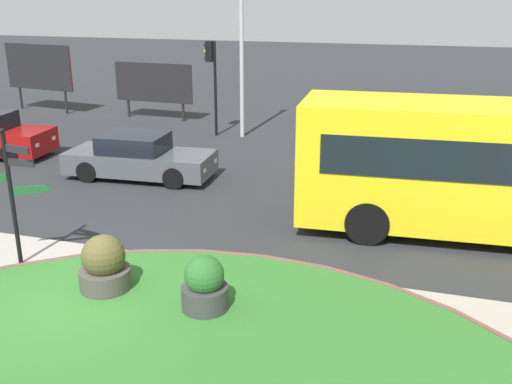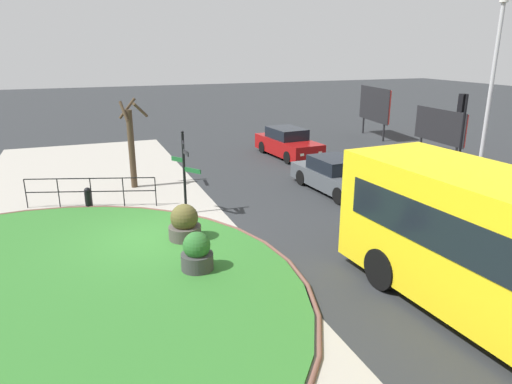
{
  "view_description": "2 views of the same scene",
  "coord_description": "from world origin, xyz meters",
  "px_view_note": "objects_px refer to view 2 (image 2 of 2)",
  "views": [
    {
      "loc": [
        6.02,
        -7.86,
        5.39
      ],
      "look_at": [
        2.37,
        3.97,
        1.16
      ],
      "focal_mm": 40.95,
      "sensor_mm": 36.0,
      "label": 1
    },
    {
      "loc": [
        13.07,
        -1.85,
        5.53
      ],
      "look_at": [
        0.61,
        2.91,
        1.37
      ],
      "focal_mm": 32.54,
      "sensor_mm": 36.0,
      "label": 2
    }
  ],
  "objects_px": {
    "planter_kerbside": "(185,225)",
    "lamppost_tall": "(491,88)",
    "signpost_directional": "(185,168)",
    "bollard_foreground": "(88,198)",
    "planter_near_signpost": "(197,254)",
    "traffic_light_near": "(462,117)",
    "street_tree_bare": "(132,143)",
    "billboard_right": "(375,105)",
    "billboard_left": "(440,127)",
    "car_far_lane": "(288,144)",
    "car_near_lane": "(336,176)"
  },
  "relations": [
    {
      "from": "planter_kerbside",
      "to": "lamppost_tall",
      "type": "bearing_deg",
      "value": 96.93
    },
    {
      "from": "traffic_light_near",
      "to": "billboard_right",
      "type": "relative_size",
      "value": 0.94
    },
    {
      "from": "signpost_directional",
      "to": "car_near_lane",
      "type": "xyz_separation_m",
      "value": [
        -0.57,
        6.22,
        -1.05
      ]
    },
    {
      "from": "car_near_lane",
      "to": "traffic_light_near",
      "type": "distance_m",
      "value": 6.32
    },
    {
      "from": "billboard_left",
      "to": "billboard_right",
      "type": "height_order",
      "value": "billboard_right"
    },
    {
      "from": "car_near_lane",
      "to": "billboard_left",
      "type": "height_order",
      "value": "billboard_left"
    },
    {
      "from": "car_far_lane",
      "to": "billboard_right",
      "type": "relative_size",
      "value": 1.18
    },
    {
      "from": "billboard_left",
      "to": "planter_near_signpost",
      "type": "xyz_separation_m",
      "value": [
        8.47,
        -15.12,
        -1.09
      ]
    },
    {
      "from": "traffic_light_near",
      "to": "planter_near_signpost",
      "type": "bearing_deg",
      "value": 107.63
    },
    {
      "from": "billboard_left",
      "to": "planter_kerbside",
      "type": "distance_m",
      "value": 16.32
    },
    {
      "from": "signpost_directional",
      "to": "planter_near_signpost",
      "type": "bearing_deg",
      "value": -9.17
    },
    {
      "from": "planter_kerbside",
      "to": "car_far_lane",
      "type": "bearing_deg",
      "value": 140.58
    },
    {
      "from": "signpost_directional",
      "to": "street_tree_bare",
      "type": "bearing_deg",
      "value": -162.3
    },
    {
      "from": "signpost_directional",
      "to": "lamppost_tall",
      "type": "xyz_separation_m",
      "value": [
        0.72,
        12.31,
        2.3
      ]
    },
    {
      "from": "car_near_lane",
      "to": "planter_near_signpost",
      "type": "height_order",
      "value": "car_near_lane"
    },
    {
      "from": "bollard_foreground",
      "to": "billboard_left",
      "type": "xyz_separation_m",
      "value": [
        -2.21,
        17.55,
        1.19
      ]
    },
    {
      "from": "car_near_lane",
      "to": "planter_near_signpost",
      "type": "distance_m",
      "value": 8.5
    },
    {
      "from": "billboard_right",
      "to": "lamppost_tall",
      "type": "bearing_deg",
      "value": -3.06
    },
    {
      "from": "signpost_directional",
      "to": "planter_near_signpost",
      "type": "relative_size",
      "value": 2.64
    },
    {
      "from": "traffic_light_near",
      "to": "bollard_foreground",
      "type": "bearing_deg",
      "value": 81.75
    },
    {
      "from": "car_near_lane",
      "to": "lamppost_tall",
      "type": "bearing_deg",
      "value": 74.25
    },
    {
      "from": "bollard_foreground",
      "to": "lamppost_tall",
      "type": "xyz_separation_m",
      "value": [
        2.62,
        15.44,
        3.58
      ]
    },
    {
      "from": "lamppost_tall",
      "to": "planter_kerbside",
      "type": "height_order",
      "value": "lamppost_tall"
    },
    {
      "from": "car_far_lane",
      "to": "billboard_left",
      "type": "xyz_separation_m",
      "value": [
        2.81,
        7.4,
        0.89
      ]
    },
    {
      "from": "billboard_left",
      "to": "street_tree_bare",
      "type": "bearing_deg",
      "value": -87.06
    },
    {
      "from": "car_near_lane",
      "to": "traffic_light_near",
      "type": "relative_size",
      "value": 1.24
    },
    {
      "from": "street_tree_bare",
      "to": "billboard_right",
      "type": "bearing_deg",
      "value": 111.21
    },
    {
      "from": "lamppost_tall",
      "to": "car_far_lane",
      "type": "bearing_deg",
      "value": -145.29
    },
    {
      "from": "car_far_lane",
      "to": "street_tree_bare",
      "type": "bearing_deg",
      "value": -75.55
    },
    {
      "from": "bollard_foreground",
      "to": "lamppost_tall",
      "type": "bearing_deg",
      "value": 80.36
    },
    {
      "from": "street_tree_bare",
      "to": "billboard_left",
      "type": "bearing_deg",
      "value": 90.47
    },
    {
      "from": "planter_near_signpost",
      "to": "planter_kerbside",
      "type": "height_order",
      "value": "planter_kerbside"
    },
    {
      "from": "car_near_lane",
      "to": "traffic_light_near",
      "type": "height_order",
      "value": "traffic_light_near"
    },
    {
      "from": "car_far_lane",
      "to": "street_tree_bare",
      "type": "xyz_separation_m",
      "value": [
        2.94,
        -8.28,
        1.15
      ]
    },
    {
      "from": "signpost_directional",
      "to": "street_tree_bare",
      "type": "xyz_separation_m",
      "value": [
        -3.98,
        -1.27,
        0.17
      ]
    },
    {
      "from": "lamppost_tall",
      "to": "street_tree_bare",
      "type": "bearing_deg",
      "value": -109.11
    },
    {
      "from": "planter_near_signpost",
      "to": "lamppost_tall",
      "type": "bearing_deg",
      "value": 105.63
    },
    {
      "from": "lamppost_tall",
      "to": "billboard_right",
      "type": "relative_size",
      "value": 1.89
    },
    {
      "from": "planter_near_signpost",
      "to": "bollard_foreground",
      "type": "bearing_deg",
      "value": -158.78
    },
    {
      "from": "lamppost_tall",
      "to": "bollard_foreground",
      "type": "bearing_deg",
      "value": -99.64
    },
    {
      "from": "planter_near_signpost",
      "to": "car_far_lane",
      "type": "bearing_deg",
      "value": 145.64
    },
    {
      "from": "planter_near_signpost",
      "to": "signpost_directional",
      "type": "bearing_deg",
      "value": 170.83
    },
    {
      "from": "lamppost_tall",
      "to": "planter_kerbside",
      "type": "xyz_separation_m",
      "value": [
        1.56,
        -12.87,
        -3.46
      ]
    },
    {
      "from": "bollard_foreground",
      "to": "car_near_lane",
      "type": "relative_size",
      "value": 0.17
    },
    {
      "from": "lamppost_tall",
      "to": "billboard_left",
      "type": "height_order",
      "value": "lamppost_tall"
    },
    {
      "from": "planter_kerbside",
      "to": "street_tree_bare",
      "type": "distance_m",
      "value": 6.45
    },
    {
      "from": "traffic_light_near",
      "to": "billboard_left",
      "type": "xyz_separation_m",
      "value": [
        -3.63,
        2.22,
        -1.1
      ]
    },
    {
      "from": "billboard_right",
      "to": "car_far_lane",
      "type": "bearing_deg",
      "value": -58.69
    },
    {
      "from": "traffic_light_near",
      "to": "billboard_right",
      "type": "distance_m",
      "value": 9.91
    },
    {
      "from": "billboard_left",
      "to": "billboard_right",
      "type": "distance_m",
      "value": 6.0
    }
  ]
}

